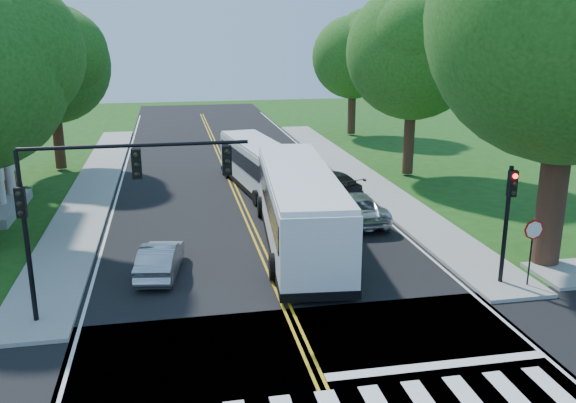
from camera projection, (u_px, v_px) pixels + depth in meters
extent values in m
cube|color=black|center=(244.00, 211.00, 32.14)|extent=(14.00, 96.00, 0.01)
cube|color=gold|center=(236.00, 191.00, 35.92)|extent=(0.36, 70.00, 0.01)
cube|color=silver|center=(117.00, 197.00, 34.66)|extent=(0.12, 70.00, 0.01)
cube|color=silver|center=(347.00, 186.00, 37.17)|extent=(0.12, 70.00, 0.01)
cube|color=silver|center=(438.00, 365.00, 17.30)|extent=(6.60, 0.40, 0.01)
cube|color=gray|center=(95.00, 185.00, 37.20)|extent=(2.60, 40.00, 0.15)
cube|color=gray|center=(356.00, 173.00, 40.27)|extent=(2.60, 40.00, 0.15)
cylinder|color=#371E16|center=(553.00, 190.00, 23.87)|extent=(1.10, 1.10, 6.00)
sphere|color=#307723|center=(574.00, 17.00, 22.11)|extent=(10.80, 10.80, 10.80)
cylinder|color=#371E16|center=(58.00, 136.00, 40.81)|extent=(0.70, 0.70, 4.40)
sphere|color=#307723|center=(51.00, 65.00, 39.54)|extent=(7.60, 7.60, 7.60)
cylinder|color=#371E16|center=(409.00, 135.00, 39.21)|extent=(0.70, 0.70, 5.00)
sphere|color=#307723|center=(414.00, 52.00, 37.79)|extent=(8.40, 8.40, 8.40)
cylinder|color=#371E16|center=(352.00, 109.00, 54.59)|extent=(0.70, 0.70, 4.40)
sphere|color=#307723|center=(353.00, 57.00, 53.36)|extent=(7.20, 7.20, 7.20)
cube|color=gray|center=(2.00, 208.00, 31.67)|extent=(1.80, 6.00, 0.50)
cylinder|color=silver|center=(8.00, 165.00, 33.25)|extent=(0.50, 0.50, 4.20)
cylinder|color=black|center=(28.00, 253.00, 19.10)|extent=(0.16, 0.16, 4.60)
cube|color=black|center=(21.00, 202.00, 18.50)|extent=(0.30, 0.22, 0.95)
sphere|color=black|center=(18.00, 194.00, 18.28)|extent=(0.18, 0.18, 0.18)
cylinder|color=black|center=(136.00, 145.00, 18.85)|extent=(7.00, 0.12, 0.12)
cube|color=black|center=(137.00, 164.00, 18.86)|extent=(0.30, 0.22, 0.95)
cube|color=black|center=(227.00, 160.00, 19.38)|extent=(0.30, 0.22, 0.95)
cylinder|color=black|center=(506.00, 225.00, 22.16)|extent=(0.16, 0.16, 4.40)
cube|color=black|center=(512.00, 184.00, 21.58)|extent=(0.30, 0.22, 0.95)
sphere|color=#FF0A05|center=(515.00, 176.00, 21.37)|extent=(0.18, 0.18, 0.18)
cylinder|color=black|center=(530.00, 257.00, 22.13)|extent=(0.06, 0.06, 2.20)
cylinder|color=#A50A07|center=(534.00, 230.00, 21.82)|extent=(0.76, 0.04, 0.76)
cube|color=silver|center=(299.00, 207.00, 26.70)|extent=(3.95, 13.07, 3.00)
cube|color=black|center=(299.00, 195.00, 26.55)|extent=(3.93, 12.18, 1.04)
cube|color=black|center=(285.00, 167.00, 32.81)|extent=(2.67, 0.34, 1.75)
cube|color=orange|center=(285.00, 149.00, 32.54)|extent=(1.86, 0.27, 0.35)
cube|color=black|center=(299.00, 236.00, 27.06)|extent=(4.01, 13.18, 0.33)
cube|color=silver|center=(299.00, 173.00, 26.28)|extent=(3.86, 12.68, 0.24)
cylinder|color=black|center=(316.00, 205.00, 31.23)|extent=(0.44, 1.07, 1.05)
cylinder|color=black|center=(261.00, 207.00, 30.95)|extent=(0.44, 1.07, 1.05)
cylinder|color=black|center=(347.00, 264.00, 23.40)|extent=(0.44, 1.07, 1.05)
cylinder|color=black|center=(274.00, 267.00, 23.12)|extent=(0.44, 1.07, 1.05)
cube|color=silver|center=(260.00, 167.00, 35.97)|extent=(3.73, 10.87, 2.48)
cube|color=black|center=(260.00, 159.00, 35.85)|extent=(3.69, 10.14, 0.86)
cube|color=black|center=(238.00, 146.00, 40.79)|extent=(2.20, 0.40, 1.45)
cube|color=orange|center=(237.00, 134.00, 40.57)|extent=(1.53, 0.31, 0.29)
cube|color=black|center=(260.00, 185.00, 36.27)|extent=(3.79, 10.98, 0.27)
cube|color=silver|center=(260.00, 145.00, 35.62)|extent=(3.64, 10.55, 0.20)
cylinder|color=black|center=(262.00, 169.00, 39.81)|extent=(0.40, 0.90, 0.87)
cylinder|color=black|center=(227.00, 171.00, 39.08)|extent=(0.40, 0.90, 0.87)
cylinder|color=black|center=(297.00, 194.00, 33.64)|extent=(0.40, 0.90, 0.87)
cylinder|color=black|center=(256.00, 198.00, 32.91)|extent=(0.40, 0.90, 0.87)
imported|color=#A4A6AB|center=(160.00, 259.00, 23.54)|extent=(1.96, 4.09, 1.29)
imported|color=silver|center=(353.00, 207.00, 30.17)|extent=(2.45, 5.28, 1.46)
imported|color=black|center=(329.00, 183.00, 35.02)|extent=(3.38, 5.16, 1.39)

